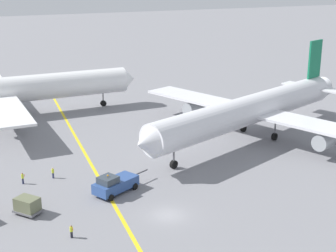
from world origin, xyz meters
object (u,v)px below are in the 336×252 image
airliner_being_pushed (251,110)px  ground_crew_marshaller_foreground (23,178)px  airliner_at_gate_left (7,91)px  ground_crew_ramp_agent_by_cones (53,173)px  gse_container_dolly_flat (27,205)px  ground_crew_wing_walker_right (71,231)px  pushback_tug (115,184)px

airliner_being_pushed → ground_crew_marshaller_foreground: airliner_being_pushed is taller
airliner_at_gate_left → ground_crew_ramp_agent_by_cones: size_ratio=33.54×
gse_container_dolly_flat → ground_crew_wing_walker_right: 8.65m
airliner_being_pushed → gse_container_dolly_flat: airliner_being_pushed is taller
pushback_tug → ground_crew_marshaller_foreground: bearing=142.8°
pushback_tug → ground_crew_ramp_agent_by_cones: pushback_tug is taller
airliner_at_gate_left → ground_crew_wing_walker_right: bearing=-90.5°
gse_container_dolly_flat → ground_crew_wing_walker_right: (3.47, -7.91, -0.37)m
airliner_at_gate_left → airliner_being_pushed: bearing=-41.4°
pushback_tug → gse_container_dolly_flat: 11.83m
airliner_at_gate_left → pushback_tug: airliner_at_gate_left is taller
pushback_tug → ground_crew_ramp_agent_by_cones: (-6.52, 8.49, -0.45)m
ground_crew_ramp_agent_by_cones → ground_crew_marshaller_foreground: ground_crew_marshaller_foreground is taller
gse_container_dolly_flat → pushback_tug: bearing=6.7°
ground_crew_ramp_agent_by_cones → ground_crew_wing_walker_right: bearing=-95.6°
airliner_being_pushed → gse_container_dolly_flat: bearing=-162.6°
airliner_being_pushed → pushback_tug: bearing=-158.6°
gse_container_dolly_flat → ground_crew_ramp_agent_by_cones: bearing=62.1°
airliner_at_gate_left → ground_crew_wing_walker_right: (-0.46, -53.18, -4.70)m
ground_crew_wing_walker_right → gse_container_dolly_flat: bearing=113.7°
ground_crew_wing_walker_right → airliner_being_pushed: bearing=29.0°
airliner_being_pushed → ground_crew_wing_walker_right: size_ratio=32.39×
ground_crew_wing_walker_right → pushback_tug: bearing=48.3°
airliner_at_gate_left → ground_crew_marshaller_foreground: 36.09m
gse_container_dolly_flat → airliner_at_gate_left: bearing=85.0°
ground_crew_wing_walker_right → ground_crew_marshaller_foreground: ground_crew_marshaller_foreground is taller
ground_crew_wing_walker_right → ground_crew_ramp_agent_by_cones: ground_crew_ramp_agent_by_cones is taller
ground_crew_ramp_agent_by_cones → airliner_at_gate_left: bearing=92.1°
airliner_being_pushed → ground_crew_wing_walker_right: bearing=-151.0°
airliner_being_pushed → gse_container_dolly_flat: (-40.75, -12.77, -4.21)m
airliner_at_gate_left → ground_crew_ramp_agent_by_cones: bearing=-87.9°
gse_container_dolly_flat → ground_crew_wing_walker_right: size_ratio=2.49×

